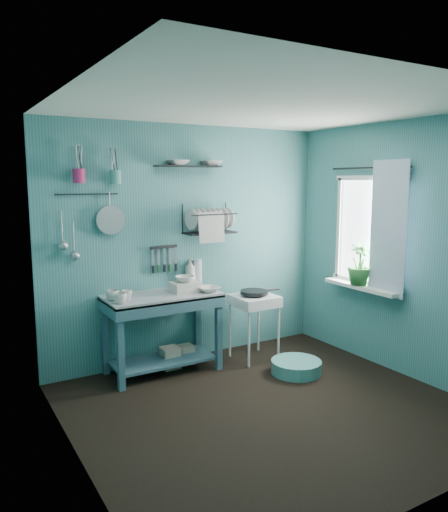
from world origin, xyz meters
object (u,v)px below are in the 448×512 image
wash_tub (185,287)px  soap_bottle (190,272)px  work_counter (162,333)px  hotplate_stand (254,327)px  mug_left (120,298)px  utensil_cup_teal (115,177)px  colander (110,220)px  potted_plant (360,264)px  water_bottle (198,272)px  frying_pan (254,292)px  dish_rack (210,219)px  utensil_cup_magenta (79,176)px  mug_mid (127,295)px  storage_tin_large (170,358)px  storage_tin_small (186,354)px  mug_right (113,295)px  floor_basin (296,367)px

wash_tub → soap_bottle: soap_bottle is taller
work_counter → soap_bottle: size_ratio=3.80×
soap_bottle → hotplate_stand: bearing=-31.8°
mug_left → utensil_cup_teal: utensil_cup_teal is taller
utensil_cup_teal → colander: (-0.05, 0.03, -0.41)m
wash_tub → potted_plant: potted_plant is taller
soap_bottle → hotplate_stand: (0.58, -0.36, -0.60)m
water_bottle → colander: bearing=-179.8°
work_counter → frying_pan: 1.07m
dish_rack → colander: 1.06m
soap_bottle → utensil_cup_teal: bearing=-179.1°
work_counter → utensil_cup_magenta: utensil_cup_magenta is taller
mug_mid → storage_tin_large: (0.48, 0.11, -0.74)m
work_counter → storage_tin_large: 0.31m
utensil_cup_teal → storage_tin_small: bearing=-9.0°
utensil_cup_magenta → utensil_cup_teal: utensil_cup_magenta is taller
soap_bottle → colander: 1.03m
utensil_cup_teal → storage_tin_large: 1.91m
utensil_cup_magenta → hotplate_stand: bearing=-11.4°
work_counter → potted_plant: bearing=-32.8°
frying_pan → storage_tin_small: (-0.70, 0.24, -0.64)m
mug_right → storage_tin_large: size_ratio=0.56×
mug_right → soap_bottle: bearing=12.3°
work_counter → wash_tub: bearing=-15.8°
soap_bottle → frying_pan: size_ratio=1.00×
wash_tub → mug_mid: bearing=-176.4°
water_bottle → hotplate_stand: water_bottle is taller
mug_mid → floor_basin: (1.52, -0.67, -0.79)m
frying_pan → floor_basin: bearing=-76.7°
potted_plant → storage_tin_small: bearing=152.7°
mug_right → hotplate_stand: bearing=-6.1°
wash_tub → utensil_cup_magenta: utensil_cup_magenta is taller
soap_bottle → potted_plant: (1.51, -0.96, 0.10)m
mug_mid → soap_bottle: size_ratio=0.33×
hotplate_stand → utensil_cup_teal: utensil_cup_teal is taller
soap_bottle → frying_pan: (0.58, -0.36, -0.21)m
colander → potted_plant: 2.60m
soap_bottle → mug_left: bearing=-158.2°
colander → storage_tin_small: (0.73, -0.14, -1.44)m
hotplate_stand → potted_plant: 1.31m
colander → potted_plant: (2.36, -0.98, -0.49)m
dish_rack → soap_bottle: bearing=156.4°
hotplate_stand → storage_tin_large: 0.96m
mug_right → floor_basin: 1.96m
water_bottle → storage_tin_small: (-0.22, -0.14, -0.84)m
work_counter → utensil_cup_magenta: bearing=154.2°
mug_mid → utensil_cup_teal: utensil_cup_teal is taller
soap_bottle → colander: colander is taller
storage_tin_large → dish_rack: bearing=9.4°
mug_mid → wash_tub: (0.63, 0.04, 0.00)m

